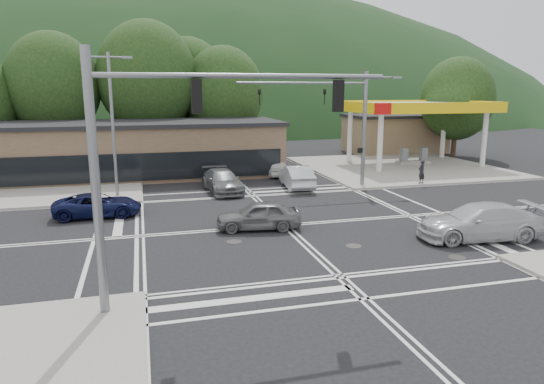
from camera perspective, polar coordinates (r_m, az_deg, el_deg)
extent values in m
plane|color=black|center=(24.80, 1.50, -3.93)|extent=(120.00, 120.00, 0.00)
cube|color=gray|center=(44.21, 14.71, 2.87)|extent=(16.00, 16.00, 0.15)
cube|color=gray|center=(39.28, -26.86, 0.84)|extent=(16.00, 16.00, 0.15)
cylinder|color=silver|center=(40.72, 12.60, 5.66)|extent=(0.44, 0.44, 5.00)
cylinder|color=silver|center=(46.09, 9.14, 6.51)|extent=(0.44, 0.44, 5.00)
cylinder|color=silver|center=(46.21, 23.71, 5.67)|extent=(0.44, 0.44, 5.00)
cylinder|color=silver|center=(51.00, 19.51, 6.50)|extent=(0.44, 0.44, 5.00)
cube|color=silver|center=(45.60, 16.65, 9.64)|extent=(12.00, 8.00, 0.60)
cube|color=yellow|center=(42.24, 19.51, 9.30)|extent=(12.20, 0.25, 0.90)
cube|color=yellow|center=(49.05, 14.18, 9.91)|extent=(12.20, 0.25, 0.90)
cube|color=yellow|center=(42.77, 9.68, 9.84)|extent=(0.25, 8.20, 0.90)
cube|color=yellow|center=(49.01, 22.72, 9.35)|extent=(0.25, 8.20, 0.90)
cube|color=red|center=(39.27, 12.91, 9.52)|extent=(1.40, 0.12, 0.90)
cube|color=gray|center=(46.05, 16.27, 3.36)|extent=(3.00, 1.00, 0.30)
cube|color=slate|center=(45.44, 15.24, 4.20)|extent=(0.60, 0.50, 1.30)
cube|color=slate|center=(46.48, 17.38, 4.24)|extent=(0.60, 0.50, 1.30)
cube|color=#846B4F|center=(55.08, 14.20, 6.55)|extent=(10.00, 6.00, 3.80)
cube|color=brown|center=(40.14, -16.72, 4.64)|extent=(24.00, 8.00, 4.00)
ellipsoid|color=#183518|center=(113.25, -11.77, 8.34)|extent=(252.00, 126.00, 140.00)
cylinder|color=#382619|center=(47.58, -23.84, 5.72)|extent=(0.50, 0.50, 4.84)
ellipsoid|color=black|center=(47.38, -24.33, 11.40)|extent=(8.00, 8.00, 9.20)
cylinder|color=#382619|center=(47.03, -14.14, 6.58)|extent=(0.50, 0.50, 5.28)
ellipsoid|color=black|center=(46.85, -14.47, 12.87)|extent=(9.00, 9.00, 10.35)
cylinder|color=#382619|center=(47.71, -5.63, 6.43)|extent=(0.50, 0.50, 4.40)
ellipsoid|color=black|center=(47.49, -5.74, 11.60)|extent=(7.60, 7.60, 8.74)
cylinder|color=#382619|center=(51.25, -9.73, 6.95)|extent=(0.50, 0.50, 4.84)
ellipsoid|color=black|center=(51.07, -9.92, 12.24)|extent=(8.40, 8.40, 9.66)
cylinder|color=#382619|center=(53.01, 20.65, 6.04)|extent=(0.50, 0.50, 3.96)
ellipsoid|color=black|center=(52.80, 20.97, 10.21)|extent=(7.20, 7.20, 8.28)
cylinder|color=slate|center=(31.96, -18.21, 7.28)|extent=(0.20, 0.20, 9.00)
cylinder|color=slate|center=(31.93, -18.72, 14.80)|extent=(2.20, 0.12, 0.12)
cube|color=slate|center=(31.89, -16.68, 14.93)|extent=(0.60, 0.25, 0.15)
cylinder|color=slate|center=(34.61, 10.78, 7.16)|extent=(0.28, 0.28, 8.00)
cylinder|color=slate|center=(32.78, 3.73, 12.68)|extent=(9.00, 0.16, 0.16)
imported|color=black|center=(33.30, 6.20, 11.08)|extent=(0.16, 0.20, 1.00)
imported|color=black|center=(31.94, -1.49, 11.10)|extent=(0.16, 0.20, 1.00)
cylinder|color=slate|center=(35.04, 12.83, 13.03)|extent=(2.40, 0.12, 0.12)
cube|color=slate|center=(35.56, 14.44, 12.93)|extent=(0.70, 0.30, 0.15)
cube|color=black|center=(34.64, 10.32, 4.85)|extent=(0.25, 0.30, 0.35)
cylinder|color=slate|center=(14.96, -20.02, 0.44)|extent=(0.28, 0.28, 8.00)
cylinder|color=slate|center=(14.97, -3.07, 13.48)|extent=(9.00, 0.16, 0.16)
cube|color=black|center=(14.73, -8.87, 11.04)|extent=(0.30, 0.25, 1.00)
cube|color=black|center=(15.88, 7.81, 11.14)|extent=(0.30, 0.25, 1.00)
imported|color=#0C1137|center=(27.97, -19.83, -1.46)|extent=(4.61, 2.16, 1.28)
imported|color=slate|center=(23.97, -1.60, -2.73)|extent=(4.38, 2.31, 1.42)
imported|color=#BABCC2|center=(24.32, 23.18, -3.23)|extent=(5.95, 3.07, 1.65)
imported|color=silver|center=(34.03, 2.90, 1.83)|extent=(2.15, 4.99, 1.60)
imported|color=white|center=(38.74, 0.47, 2.92)|extent=(1.92, 4.09, 1.35)
imported|color=slate|center=(32.81, -5.87, 1.30)|extent=(2.45, 5.25, 1.48)
imported|color=black|center=(36.45, 17.18, 2.30)|extent=(0.72, 0.60, 1.68)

